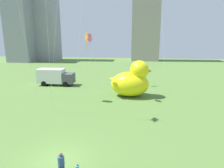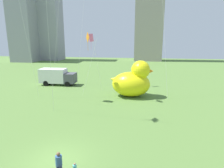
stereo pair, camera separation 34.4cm
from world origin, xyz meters
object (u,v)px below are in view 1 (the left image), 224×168
giant_inflatable_duck (131,81)px  box_truck (55,77)px  kite_orange (87,40)px  kite_pink (89,38)px  person_adult (61,164)px

giant_inflatable_duck → box_truck: 14.21m
kite_orange → kite_pink: size_ratio=1.01×
giant_inflatable_duck → kite_pink: (-6.32, 2.05, 5.88)m
giant_inflatable_duck → box_truck: size_ratio=0.99×
giant_inflatable_duck → kite_orange: kite_orange is taller
giant_inflatable_duck → kite_pink: 8.87m
person_adult → kite_pink: (-2.71, 19.34, 7.16)m
person_adult → kite_pink: size_ratio=0.18×
giant_inflatable_duck → kite_orange: 8.29m
kite_orange → person_adult: bearing=-81.9°
person_adult → box_truck: bearing=113.4°
person_adult → kite_orange: size_ratio=0.18×
person_adult → giant_inflatable_duck: size_ratio=0.26×
box_truck → giant_inflatable_duck: bearing=-20.8°
kite_pink → giant_inflatable_duck: bearing=-18.0°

